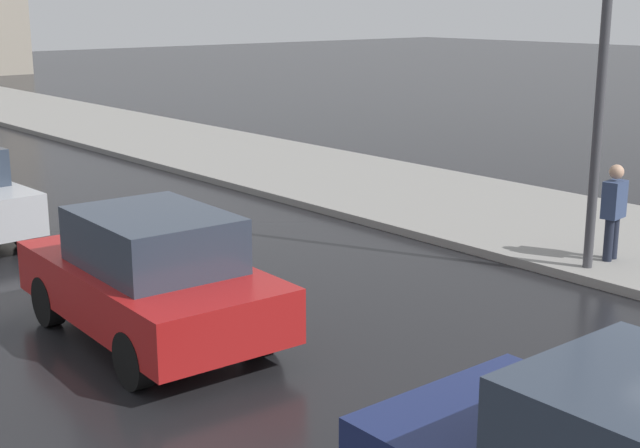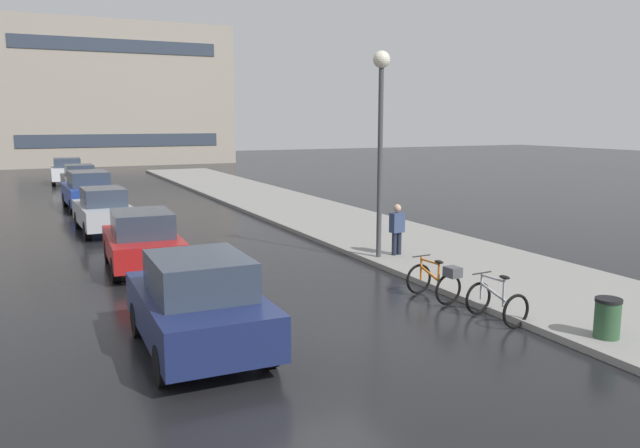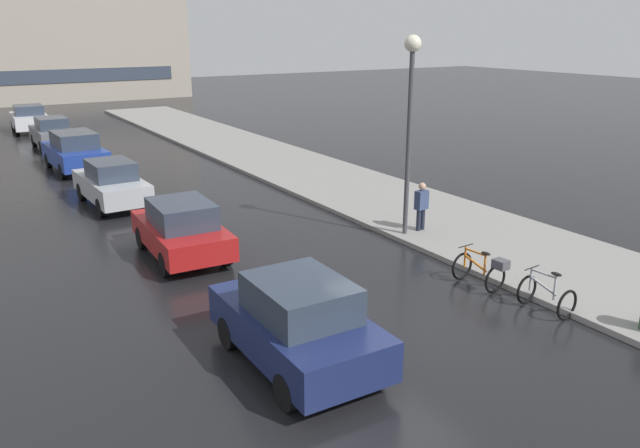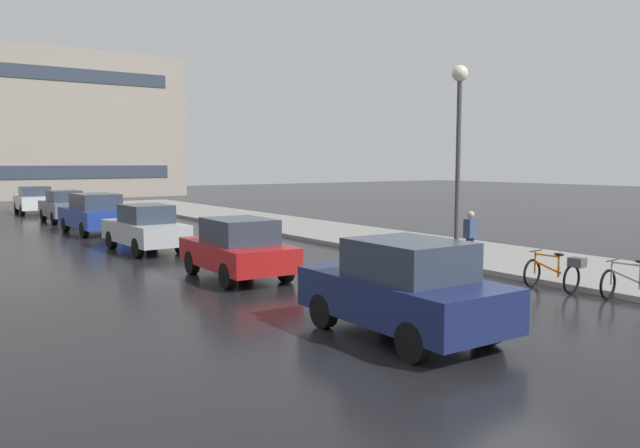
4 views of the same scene
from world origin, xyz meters
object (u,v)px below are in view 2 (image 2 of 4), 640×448
at_px(car_navy, 199,304).
at_px(trash_bin, 607,322).
at_px(pedestrian, 397,229).
at_px(bicycle_nearest, 496,302).
at_px(car_silver, 104,210).
at_px(car_white, 67,171).
at_px(car_grey, 80,179).
at_px(car_blue, 88,190).
at_px(streetlamp, 381,114).
at_px(bicycle_second, 438,280).
at_px(car_red, 142,240).

relative_size(car_navy, trash_bin, 4.57).
bearing_deg(pedestrian, car_navy, -146.02).
xyz_separation_m(bicycle_nearest, car_silver, (-5.92, 13.95, 0.41)).
distance_m(car_silver, car_white, 19.30).
height_order(car_navy, car_grey, car_navy).
xyz_separation_m(car_blue, trash_bin, (6.70, -22.49, -0.43)).
xyz_separation_m(car_blue, car_grey, (0.11, 6.25, -0.05)).
relative_size(car_white, streetlamp, 0.68).
distance_m(bicycle_second, streetlamp, 5.49).
bearing_deg(car_silver, bicycle_second, -65.13).
xyz_separation_m(bicycle_second, car_white, (-5.71, 31.58, 0.33)).
xyz_separation_m(pedestrian, streetlamp, (-0.61, -0.01, 3.26)).
bearing_deg(bicycle_second, car_blue, 106.50).
relative_size(car_red, trash_bin, 4.58).
bearing_deg(car_blue, trash_bin, -73.42).
xyz_separation_m(bicycle_nearest, car_blue, (-5.83, 20.58, 0.48)).
relative_size(car_red, pedestrian, 2.44).
height_order(bicycle_nearest, streetlamp, streetlamp).
xyz_separation_m(bicycle_nearest, car_white, (-5.94, 33.25, 0.43)).
bearing_deg(car_white, trash_bin, -79.04).
height_order(car_navy, trash_bin, car_navy).
relative_size(car_navy, car_white, 0.99).
xyz_separation_m(car_red, trash_bin, (6.50, -9.50, -0.37)).
height_order(car_silver, streetlamp, streetlamp).
bearing_deg(car_white, bicycle_second, -79.74).
bearing_deg(bicycle_nearest, car_blue, 105.81).
distance_m(car_silver, car_blue, 6.63).
bearing_deg(car_red, streetlamp, -17.23).
bearing_deg(car_navy, pedestrian, 33.98).
bearing_deg(car_grey, car_red, -89.75).
distance_m(car_red, streetlamp, 7.36).
bearing_deg(bicycle_nearest, trash_bin, -65.61).
bearing_deg(car_navy, car_blue, 90.04).
bearing_deg(car_blue, car_navy, -89.96).
bearing_deg(car_blue, car_silver, -90.79).
distance_m(car_red, car_grey, 19.24).
height_order(car_white, pedestrian, car_white).
bearing_deg(car_red, car_grey, 90.25).
xyz_separation_m(bicycle_nearest, streetlamp, (0.61, 5.65, 3.78)).
bearing_deg(trash_bin, car_silver, 113.16).
relative_size(car_silver, car_blue, 0.94).
height_order(car_grey, pedestrian, car_grey).
bearing_deg(pedestrian, bicycle_nearest, -102.15).
distance_m(pedestrian, streetlamp, 3.32).
relative_size(car_grey, pedestrian, 2.42).
distance_m(bicycle_second, car_silver, 13.54).
bearing_deg(car_white, car_navy, -89.77).
relative_size(bicycle_nearest, streetlamp, 0.19).
distance_m(car_navy, pedestrian, 8.48).
relative_size(bicycle_second, car_blue, 0.31).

